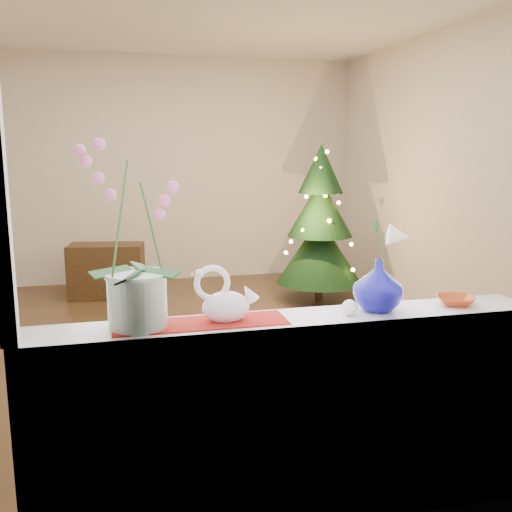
{
  "coord_description": "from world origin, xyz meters",
  "views": [
    {
      "loc": [
        -0.69,
        -4.57,
        1.61
      ],
      "look_at": [
        0.09,
        -1.4,
        1.0
      ],
      "focal_mm": 40.0,
      "sensor_mm": 36.0,
      "label": 1
    }
  ],
  "objects_px": {
    "xmas_tree": "(320,224)",
    "swan": "(226,295)",
    "paperweight": "(350,308)",
    "amber_dish": "(455,301)",
    "side_table": "(107,271)",
    "blue_vase": "(378,281)",
    "orchid_pot": "(135,236)"
  },
  "relations": [
    {
      "from": "swan",
      "to": "paperweight",
      "type": "bearing_deg",
      "value": -5.95
    },
    {
      "from": "blue_vase",
      "to": "amber_dish",
      "type": "height_order",
      "value": "blue_vase"
    },
    {
      "from": "paperweight",
      "to": "amber_dish",
      "type": "distance_m",
      "value": 0.53
    },
    {
      "from": "blue_vase",
      "to": "xmas_tree",
      "type": "height_order",
      "value": "xmas_tree"
    },
    {
      "from": "orchid_pot",
      "to": "xmas_tree",
      "type": "bearing_deg",
      "value": 59.63
    },
    {
      "from": "amber_dish",
      "to": "swan",
      "type": "bearing_deg",
      "value": -179.87
    },
    {
      "from": "amber_dish",
      "to": "xmas_tree",
      "type": "relative_size",
      "value": 0.09
    },
    {
      "from": "swan",
      "to": "xmas_tree",
      "type": "distance_m",
      "value": 3.87
    },
    {
      "from": "amber_dish",
      "to": "xmas_tree",
      "type": "bearing_deg",
      "value": 79.75
    },
    {
      "from": "paperweight",
      "to": "side_table",
      "type": "bearing_deg",
      "value": 104.43
    },
    {
      "from": "blue_vase",
      "to": "paperweight",
      "type": "relative_size",
      "value": 3.81
    },
    {
      "from": "blue_vase",
      "to": "side_table",
      "type": "distance_m",
      "value": 4.37
    },
    {
      "from": "paperweight",
      "to": "amber_dish",
      "type": "bearing_deg",
      "value": 4.15
    },
    {
      "from": "orchid_pot",
      "to": "blue_vase",
      "type": "distance_m",
      "value": 1.05
    },
    {
      "from": "swan",
      "to": "side_table",
      "type": "height_order",
      "value": "swan"
    },
    {
      "from": "paperweight",
      "to": "xmas_tree",
      "type": "height_order",
      "value": "xmas_tree"
    },
    {
      "from": "swan",
      "to": "xmas_tree",
      "type": "bearing_deg",
      "value": 62.16
    },
    {
      "from": "swan",
      "to": "side_table",
      "type": "xyz_separation_m",
      "value": [
        -0.55,
        4.13,
        -0.74
      ]
    },
    {
      "from": "blue_vase",
      "to": "paperweight",
      "type": "distance_m",
      "value": 0.18
    },
    {
      "from": "blue_vase",
      "to": "side_table",
      "type": "bearing_deg",
      "value": 106.49
    },
    {
      "from": "xmas_tree",
      "to": "swan",
      "type": "bearing_deg",
      "value": -115.82
    },
    {
      "from": "swan",
      "to": "blue_vase",
      "type": "distance_m",
      "value": 0.67
    },
    {
      "from": "orchid_pot",
      "to": "blue_vase",
      "type": "height_order",
      "value": "orchid_pot"
    },
    {
      "from": "swan",
      "to": "blue_vase",
      "type": "xyz_separation_m",
      "value": [
        0.67,
        0.01,
        0.02
      ]
    },
    {
      "from": "orchid_pot",
      "to": "swan",
      "type": "bearing_deg",
      "value": -1.16
    },
    {
      "from": "orchid_pot",
      "to": "blue_vase",
      "type": "relative_size",
      "value": 2.82
    },
    {
      "from": "swan",
      "to": "paperweight",
      "type": "distance_m",
      "value": 0.53
    },
    {
      "from": "amber_dish",
      "to": "side_table",
      "type": "distance_m",
      "value": 4.48
    },
    {
      "from": "paperweight",
      "to": "amber_dish",
      "type": "relative_size",
      "value": 0.48
    },
    {
      "from": "amber_dish",
      "to": "paperweight",
      "type": "bearing_deg",
      "value": -175.85
    },
    {
      "from": "swan",
      "to": "xmas_tree",
      "type": "height_order",
      "value": "xmas_tree"
    },
    {
      "from": "orchid_pot",
      "to": "amber_dish",
      "type": "height_order",
      "value": "orchid_pot"
    }
  ]
}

